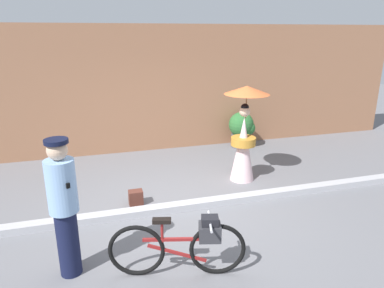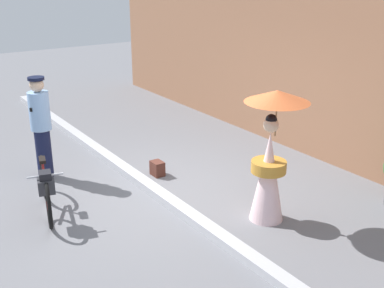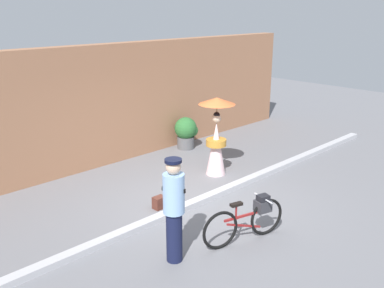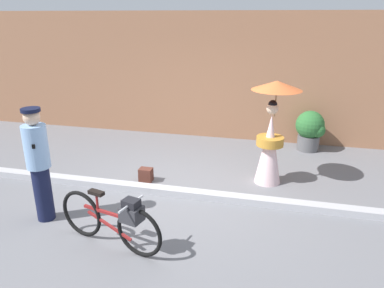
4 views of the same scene
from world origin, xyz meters
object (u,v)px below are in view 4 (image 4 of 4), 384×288
Objects in this scene: bicycle_near_officer at (114,219)px; backpack_on_pavement at (146,175)px; potted_plant_by_door at (310,129)px; person_officer at (38,162)px; person_with_parasol at (271,131)px.

backpack_on_pavement is at bearing 99.04° from bicycle_near_officer.
potted_plant_by_door is at bearing 38.65° from backpack_on_pavement.
person_officer is 2.06m from backpack_on_pavement.
bicycle_near_officer is 3.23m from person_with_parasol.
potted_plant_by_door is at bearing 44.79° from person_officer.
bicycle_near_officer is 2.08m from backpack_on_pavement.
backpack_on_pavement is (-0.32, 2.03, -0.29)m from bicycle_near_officer.
person_with_parasol is 7.49× the size of backpack_on_pavement.
bicycle_near_officer reaches higher than backpack_on_pavement.
bicycle_near_officer is 1.77× the size of potted_plant_by_door.
potted_plant_by_door is at bearing 66.54° from person_with_parasol.
person_officer is 3.88m from person_with_parasol.
potted_plant_by_door is 3.95m from backpack_on_pavement.
bicycle_near_officer is at bearing -126.86° from person_with_parasol.
person_with_parasol is (3.25, 2.12, 0.05)m from person_officer.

